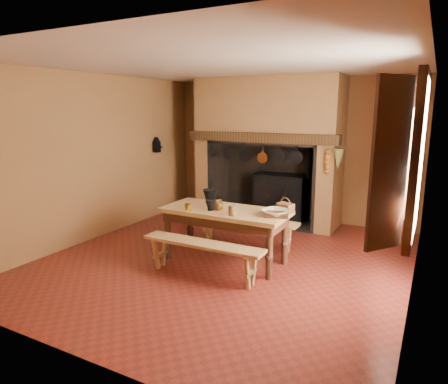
% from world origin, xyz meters
% --- Properties ---
extents(floor, '(5.50, 5.50, 0.00)m').
position_xyz_m(floor, '(0.00, 0.00, 0.00)').
color(floor, maroon).
rests_on(floor, ground).
extents(ceiling, '(5.50, 5.50, 0.00)m').
position_xyz_m(ceiling, '(0.00, 0.00, 2.80)').
color(ceiling, silver).
rests_on(ceiling, back_wall).
extents(back_wall, '(5.00, 0.02, 2.80)m').
position_xyz_m(back_wall, '(0.00, 2.75, 1.40)').
color(back_wall, brown).
rests_on(back_wall, floor).
extents(wall_left, '(0.02, 5.50, 2.80)m').
position_xyz_m(wall_left, '(-2.50, 0.00, 1.40)').
color(wall_left, brown).
rests_on(wall_left, floor).
extents(wall_right, '(0.02, 5.50, 2.80)m').
position_xyz_m(wall_right, '(2.50, 0.00, 1.40)').
color(wall_right, brown).
rests_on(wall_right, floor).
extents(wall_front, '(5.00, 0.02, 2.80)m').
position_xyz_m(wall_front, '(0.00, -2.75, 1.40)').
color(wall_front, brown).
rests_on(wall_front, floor).
extents(chimney_breast, '(2.95, 0.96, 2.80)m').
position_xyz_m(chimney_breast, '(-0.30, 2.31, 1.81)').
color(chimney_breast, brown).
rests_on(chimney_breast, floor).
extents(iron_range, '(1.12, 0.55, 1.60)m').
position_xyz_m(iron_range, '(-0.04, 2.45, 0.48)').
color(iron_range, black).
rests_on(iron_range, floor).
extents(hearth_pans, '(0.51, 0.62, 0.20)m').
position_xyz_m(hearth_pans, '(-1.05, 2.22, 0.09)').
color(hearth_pans, gold).
rests_on(hearth_pans, floor).
extents(hanging_pans, '(1.92, 0.29, 0.27)m').
position_xyz_m(hanging_pans, '(-0.34, 1.81, 1.36)').
color(hanging_pans, black).
rests_on(hanging_pans, chimney_breast).
extents(onion_string, '(0.12, 0.10, 0.46)m').
position_xyz_m(onion_string, '(1.00, 1.79, 1.33)').
color(onion_string, '#9E531D').
rests_on(onion_string, chimney_breast).
extents(herb_bunch, '(0.20, 0.20, 0.35)m').
position_xyz_m(herb_bunch, '(1.18, 1.79, 1.38)').
color(herb_bunch, brown).
rests_on(herb_bunch, chimney_breast).
extents(window, '(0.39, 1.75, 1.76)m').
position_xyz_m(window, '(2.35, -0.40, 1.70)').
color(window, white).
rests_on(window, wall_right).
extents(wall_coffee_mill, '(0.23, 0.16, 0.31)m').
position_xyz_m(wall_coffee_mill, '(-2.42, 1.55, 1.52)').
color(wall_coffee_mill, black).
rests_on(wall_coffee_mill, wall_left).
extents(work_table, '(1.82, 0.81, 0.79)m').
position_xyz_m(work_table, '(0.01, -0.05, 0.66)').
color(work_table, tan).
rests_on(work_table, floor).
extents(bench_front, '(1.72, 0.30, 0.48)m').
position_xyz_m(bench_front, '(0.01, -0.70, 0.36)').
color(bench_front, tan).
rests_on(bench_front, floor).
extents(bench_back, '(1.73, 0.30, 0.49)m').
position_xyz_m(bench_back, '(0.01, 0.65, 0.37)').
color(bench_back, tan).
rests_on(bench_back, floor).
extents(mortar_large, '(0.22, 0.22, 0.38)m').
position_xyz_m(mortar_large, '(-0.35, 0.14, 0.91)').
color(mortar_large, black).
rests_on(mortar_large, work_table).
extents(mortar_small, '(0.15, 0.15, 0.26)m').
position_xyz_m(mortar_small, '(-0.14, -0.21, 0.87)').
color(mortar_small, black).
rests_on(mortar_small, work_table).
extents(coffee_grinder, '(0.18, 0.14, 0.19)m').
position_xyz_m(coffee_grinder, '(-0.09, -0.13, 0.86)').
color(coffee_grinder, '#361B11').
rests_on(coffee_grinder, work_table).
extents(brass_mug_a, '(0.11, 0.11, 0.10)m').
position_xyz_m(brass_mug_a, '(-0.42, -0.38, 0.84)').
color(brass_mug_a, gold).
rests_on(brass_mug_a, work_table).
extents(brass_mug_b, '(0.09, 0.09, 0.09)m').
position_xyz_m(brass_mug_b, '(-0.20, 0.14, 0.83)').
color(brass_mug_b, gold).
rests_on(brass_mug_b, work_table).
extents(mixing_bowl, '(0.44, 0.44, 0.09)m').
position_xyz_m(mixing_bowl, '(0.78, -0.06, 0.83)').
color(mixing_bowl, '#BCB290').
rests_on(mixing_bowl, work_table).
extents(stoneware_crock, '(0.14, 0.14, 0.14)m').
position_xyz_m(stoneware_crock, '(0.26, -0.31, 0.86)').
color(stoneware_crock, brown).
rests_on(stoneware_crock, work_table).
extents(glass_jar, '(0.08, 0.08, 0.12)m').
position_xyz_m(glass_jar, '(0.21, -0.18, 0.85)').
color(glass_jar, beige).
rests_on(glass_jar, work_table).
extents(wicker_basket, '(0.25, 0.21, 0.21)m').
position_xyz_m(wicker_basket, '(0.82, 0.21, 0.86)').
color(wicker_basket, '#512A18').
rests_on(wicker_basket, work_table).
extents(wooden_tray, '(0.37, 0.30, 0.05)m').
position_xyz_m(wooden_tray, '(0.81, -0.08, 0.82)').
color(wooden_tray, '#361B11').
rests_on(wooden_tray, work_table).
extents(brass_cup, '(0.15, 0.15, 0.09)m').
position_xyz_m(brass_cup, '(-0.06, -0.13, 0.84)').
color(brass_cup, gold).
rests_on(brass_cup, work_table).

